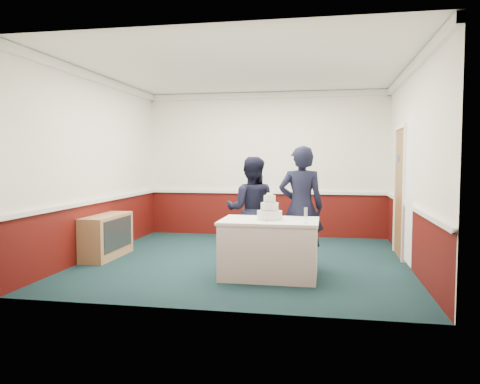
% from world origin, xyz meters
% --- Properties ---
extents(ground, '(5.00, 5.00, 0.00)m').
position_xyz_m(ground, '(0.00, 0.00, 0.00)').
color(ground, '#143031').
rests_on(ground, ground).
extents(room_shell, '(5.00, 5.00, 3.00)m').
position_xyz_m(room_shell, '(0.08, 0.61, 1.97)').
color(room_shell, white).
rests_on(room_shell, ground).
extents(sideboard, '(0.41, 1.20, 0.70)m').
position_xyz_m(sideboard, '(-2.28, -0.17, 0.35)').
color(sideboard, '#A47F4F').
rests_on(sideboard, ground).
extents(cake_table, '(1.32, 0.92, 0.79)m').
position_xyz_m(cake_table, '(0.50, -0.96, 0.40)').
color(cake_table, white).
rests_on(cake_table, ground).
extents(wedding_cake, '(0.35, 0.35, 0.36)m').
position_xyz_m(wedding_cake, '(0.50, -0.96, 0.90)').
color(wedding_cake, white).
rests_on(wedding_cake, cake_table).
extents(cake_knife, '(0.06, 0.22, 0.00)m').
position_xyz_m(cake_knife, '(0.47, -1.16, 0.79)').
color(cake_knife, silver).
rests_on(cake_knife, cake_table).
extents(champagne_flute, '(0.05, 0.05, 0.21)m').
position_xyz_m(champagne_flute, '(1.00, -1.24, 0.93)').
color(champagne_flute, silver).
rests_on(champagne_flute, cake_table).
extents(person_man, '(0.83, 0.66, 1.65)m').
position_xyz_m(person_man, '(0.11, -0.11, 0.82)').
color(person_man, black).
rests_on(person_man, ground).
extents(person_woman, '(0.69, 0.48, 1.81)m').
position_xyz_m(person_woman, '(0.89, -0.35, 0.90)').
color(person_woman, black).
rests_on(person_woman, ground).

